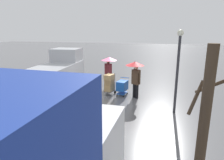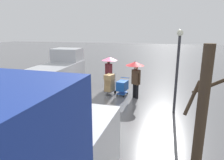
{
  "view_description": "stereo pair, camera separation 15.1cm",
  "coord_description": "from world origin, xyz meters",
  "views": [
    {
      "loc": [
        -3.1,
        11.23,
        3.88
      ],
      "look_at": [
        -0.33,
        0.49,
        1.05
      ],
      "focal_mm": 32.1,
      "sensor_mm": 36.0,
      "label": 1
    },
    {
      "loc": [
        -3.25,
        11.19,
        3.88
      ],
      "look_at": [
        -0.33,
        0.49,
        1.05
      ],
      "focal_mm": 32.1,
      "sensor_mm": 36.0,
      "label": 2
    }
  ],
  "objects": [
    {
      "name": "cargo_van_parked_right",
      "position": [
        3.23,
        0.47,
        1.18
      ],
      "size": [
        2.36,
        5.41,
        2.6
      ],
      "color": "#B7BABF",
      "rests_on": "ground"
    },
    {
      "name": "pedestrian_black_side",
      "position": [
        0.36,
        -1.35,
        1.58
      ],
      "size": [
        1.04,
        1.04,
        2.15
      ],
      "color": "black",
      "rests_on": "ground"
    },
    {
      "name": "pedestrian_pink_side",
      "position": [
        -1.62,
        0.17,
        1.58
      ],
      "size": [
        1.04,
        1.04,
        2.15
      ],
      "color": "black",
      "rests_on": "ground"
    },
    {
      "name": "hand_dolly_boxes",
      "position": [
        -0.03,
        -0.01,
        0.72
      ],
      "size": [
        0.66,
        0.8,
        1.32
      ],
      "color": "#515156",
      "rests_on": "ground"
    },
    {
      "name": "slush_patch_under_van",
      "position": [
        1.82,
        5.59,
        0.0
      ],
      "size": [
        1.37,
        1.37,
        0.01
      ],
      "primitive_type": "cylinder",
      "color": "#ADAFB5",
      "rests_on": "ground"
    },
    {
      "name": "street_lamp",
      "position": [
        -3.76,
        1.85,
        2.37
      ],
      "size": [
        0.28,
        0.28,
        3.86
      ],
      "color": "#2D2D33",
      "rests_on": "ground"
    },
    {
      "name": "ground_plane",
      "position": [
        0.0,
        0.0,
        0.0
      ],
      "size": [
        90.0,
        90.0,
        0.0
      ],
      "primitive_type": "plane",
      "color": "#5B5B5E"
    },
    {
      "name": "bare_tree_near",
      "position": [
        -4.11,
        6.65,
        1.89
      ],
      "size": [
        1.09,
        1.3,
        3.9
      ],
      "color": "#423323",
      "rests_on": "ground"
    },
    {
      "name": "shopping_cart_vendor",
      "position": [
        -0.82,
        -0.06,
        0.57
      ],
      "size": [
        0.68,
        0.9,
        1.02
      ],
      "color": "#1951B2",
      "rests_on": "ground"
    },
    {
      "name": "slush_patch_mid_street",
      "position": [
        -0.28,
        5.79,
        0.0
      ],
      "size": [
        2.01,
        2.01,
        0.01
      ],
      "primitive_type": "cylinder",
      "color": "#999BA0",
      "rests_on": "ground"
    }
  ]
}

